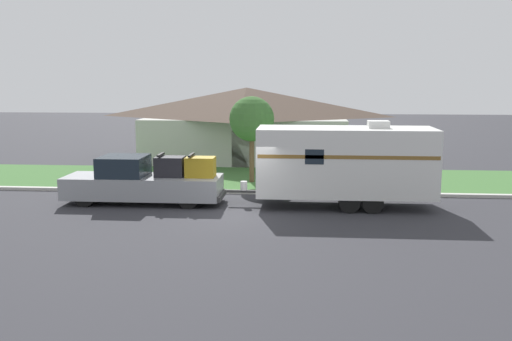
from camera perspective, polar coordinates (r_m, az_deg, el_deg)
name	(u,v)px	position (r m, az deg, el deg)	size (l,w,h in m)	color
ground_plane	(242,214)	(21.45, -1.42, -4.34)	(120.00, 120.00, 0.00)	#2D2D33
curb_strip	(251,192)	(25.08, -0.52, -2.17)	(80.00, 0.30, 0.14)	beige
lawn_strip	(257,179)	(28.66, 0.14, -0.83)	(80.00, 7.00, 0.03)	#3D6B33
house_across_street	(247,122)	(35.57, -0.93, 4.85)	(12.94, 7.96, 4.44)	#B2B2A8
pickup_truck	(144,182)	(23.52, -11.12, -1.10)	(6.42, 2.03, 2.03)	black
travel_trailer	(345,162)	(22.56, 8.93, 0.88)	(8.12, 2.46, 3.41)	black
mailbox	(176,166)	(26.35, -8.03, 0.44)	(0.48, 0.20, 1.35)	brown
tree_in_yard	(252,119)	(27.41, -0.43, 5.13)	(2.17, 2.17, 4.17)	brown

